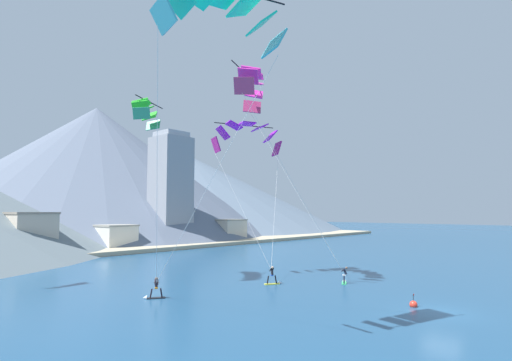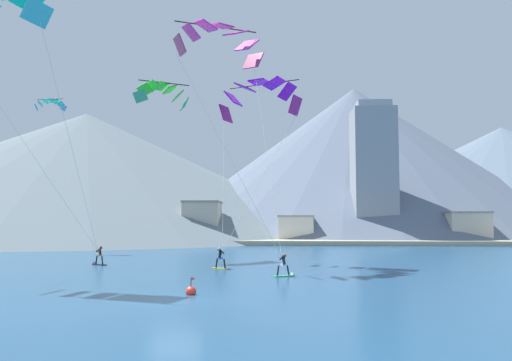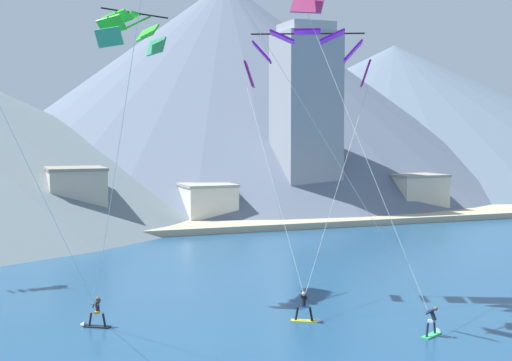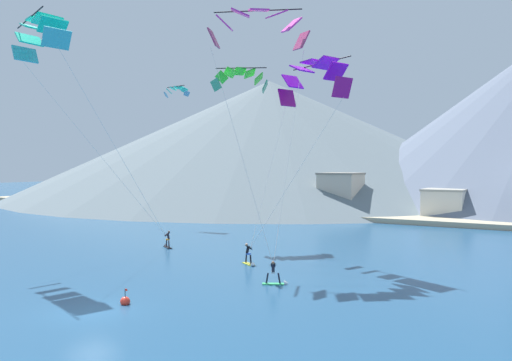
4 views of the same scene
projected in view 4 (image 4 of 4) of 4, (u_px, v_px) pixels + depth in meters
The scene contains 14 objects.
ground_plane at pixel (93, 312), 26.86m from camera, with size 400.00×400.00×0.00m, color navy.
kitesurfer_near_lead at pixel (249, 258), 39.59m from camera, with size 1.69×1.25×1.79m.
kitesurfer_near_trail at pixel (167, 242), 48.05m from camera, with size 1.68×1.28×1.71m.
kitesurfer_mid_center at pixel (277, 277), 33.01m from camera, with size 1.72×1.18×1.67m.
parafoil_kite_near_lead at pixel (313, 77), 43.01m from camera, with size 7.95×8.30×15.57m.
parafoil_kite_near_trail at pixel (41, 34), 39.51m from camera, with size 8.14×13.12×18.21m.
parafoil_kite_mid_center at pixel (258, 24), 41.39m from camera, with size 9.17×10.38×19.77m.
parafoil_kite_distant_high_outer at pixel (177, 90), 68.11m from camera, with size 3.89×1.45×1.50m.
parafoil_kite_distant_low_drift at pixel (240, 77), 52.12m from camera, with size 5.25×5.13×2.52m.
race_marker_buoy at pixel (125, 301), 28.33m from camera, with size 0.56×0.56×1.02m.
shoreline_strip at pixel (384, 217), 73.06m from camera, with size 180.00×10.00×0.70m, color tan.
shore_building_harbour_front at pixel (445, 204), 72.59m from camera, with size 5.85×6.03×4.52m.
shore_building_quay_east at pixel (341, 194), 78.14m from camera, with size 5.89×6.52×6.80m.
mountain_peak_east_shoulder at pixel (270, 139), 131.20m from camera, with size 129.40×129.40×30.13m.
Camera 4 is at (21.19, -18.39, 7.87)m, focal length 35.00 mm.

